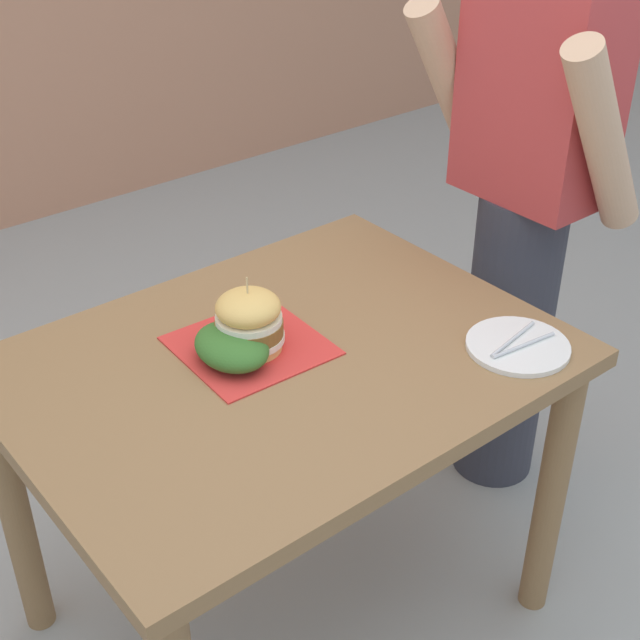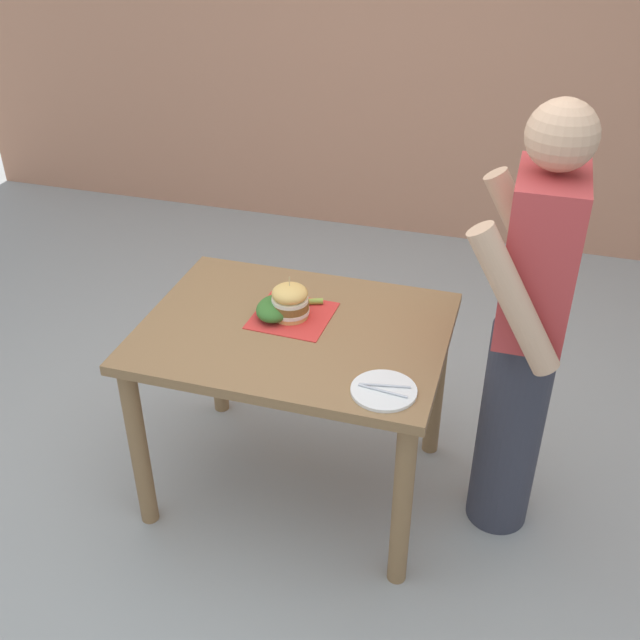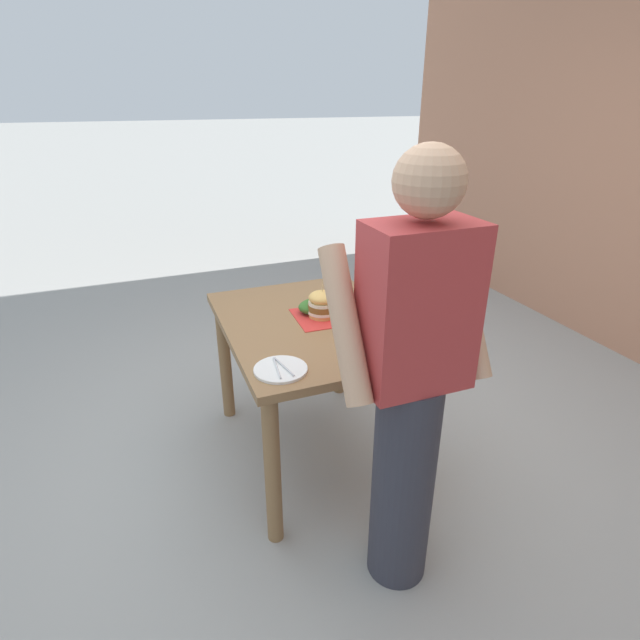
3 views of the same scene
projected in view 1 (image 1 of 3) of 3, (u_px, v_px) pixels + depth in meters
name	position (u px, v px, depth m)	size (l,w,h in m)	color
ground_plane	(290.00, 609.00, 2.28)	(80.00, 80.00, 0.00)	#9E9E99
patio_table	(284.00, 405.00, 1.93)	(0.86, 1.13, 0.79)	olive
serving_paper	(250.00, 346.00, 1.89)	(0.29, 0.29, 0.00)	red
sandwich	(249.00, 321.00, 1.85)	(0.15, 0.15, 0.17)	#E5B25B
pickle_spear	(242.00, 313.00, 1.97)	(0.02, 0.02, 0.08)	#8EA83D
side_plate_with_forks	(518.00, 346.00, 1.88)	(0.22, 0.22, 0.02)	white
side_salad	(232.00, 347.00, 1.82)	(0.18, 0.14, 0.07)	#386B28
diner_across_table	(525.00, 200.00, 2.29)	(0.55, 0.35, 1.69)	#33333D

